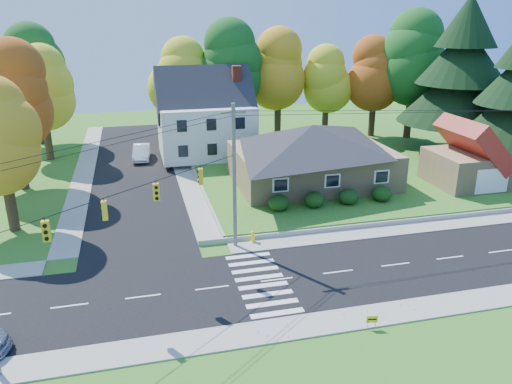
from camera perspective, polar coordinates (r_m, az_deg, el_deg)
ground at (r=30.91m, az=2.40°, el=-10.00°), size 120.00×120.00×0.00m
road_main at (r=30.91m, az=2.40°, el=-9.99°), size 90.00×8.00×0.02m
road_cross at (r=53.94m, az=-13.74°, el=2.62°), size 8.00×44.00×0.02m
sidewalk_north at (r=35.17m, az=0.10°, el=-6.04°), size 90.00×2.00×0.08m
sidewalk_south at (r=26.87m, az=5.51°, el=-15.01°), size 90.00×2.00×0.08m
lawn at (r=53.29m, az=9.51°, el=2.98°), size 30.00×30.00×0.50m
ranch_house at (r=46.19m, az=6.42°, el=4.44°), size 14.60×10.60×5.40m
colonial_house at (r=55.34m, az=-5.75°, el=8.39°), size 10.40×8.40×9.60m
garage at (r=49.62m, az=23.45°, el=3.48°), size 7.30×6.30×4.60m
hedge_row at (r=41.17m, az=8.62°, el=-0.68°), size 10.70×1.70×1.27m
traffic_infrastructure at (r=29.90m, az=1.54°, el=-0.18°), size 38.10×10.66×10.00m
tree_lot_0 at (r=60.41m, az=-8.71°, el=12.79°), size 6.72×6.72×12.51m
tree_lot_1 at (r=60.16m, az=-2.80°, el=14.21°), size 7.84×7.84×14.60m
tree_lot_2 at (r=62.63m, az=2.57°, el=13.83°), size 7.28×7.28×13.56m
tree_lot_3 at (r=63.81m, az=8.11°, el=12.58°), size 6.16×6.16×11.47m
tree_lot_4 at (r=65.32m, az=13.49°, el=12.99°), size 6.72×6.72×12.51m
tree_lot_5 at (r=65.35m, az=17.67°, el=14.35°), size 8.40×8.40×15.64m
conifer_east_a at (r=59.34m, az=22.46°, el=12.51°), size 12.80×12.80×16.96m
tree_west_1 at (r=49.29m, az=-26.30°, el=9.70°), size 7.28×7.28×13.56m
tree_west_2 at (r=58.94m, az=-23.39°, el=10.78°), size 6.72×6.72×12.51m
tree_west_3 at (r=66.97m, az=-24.28°, el=12.68°), size 7.84×7.84×14.60m
white_car at (r=57.02m, az=-12.96°, el=4.45°), size 2.14×5.07×1.63m
fire_hydrant at (r=35.41m, az=-0.36°, el=-5.16°), size 0.50×0.40×0.89m
yard_sign at (r=27.04m, az=13.13°, el=-14.00°), size 0.59×0.15×0.74m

